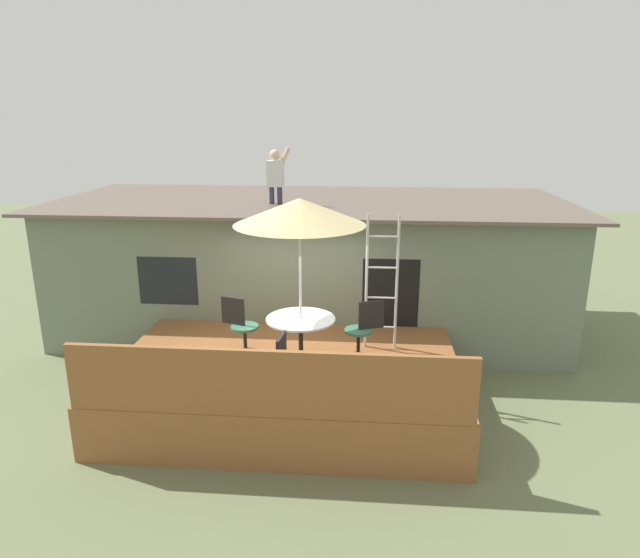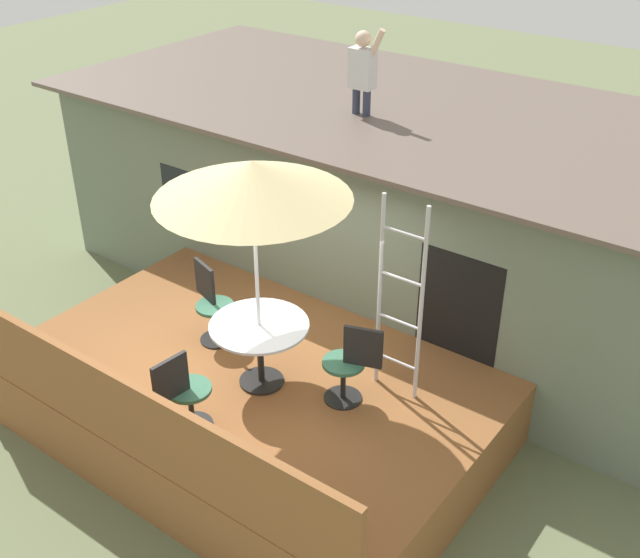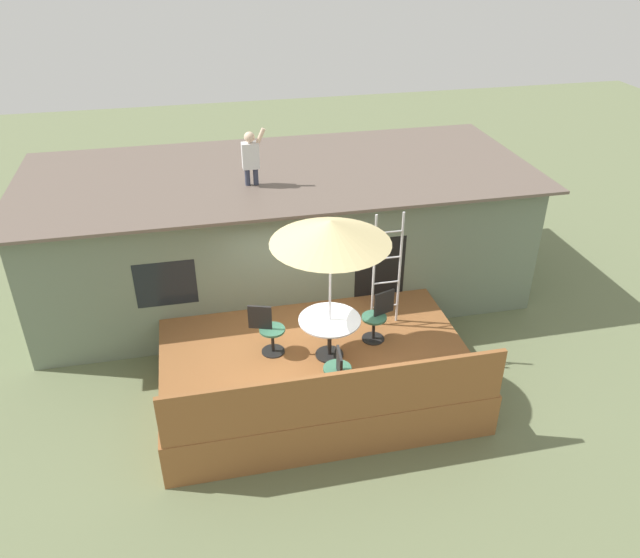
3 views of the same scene
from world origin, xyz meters
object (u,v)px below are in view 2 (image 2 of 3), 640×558
patio_umbrella (252,180)px  person_figure (363,67)px  patio_chair_near (183,393)px  step_ladder (400,300)px  patio_table (260,337)px  patio_chair_right (350,365)px  patio_chair_left (212,304)px

patio_umbrella → person_figure: (-0.84, 3.09, 0.24)m
patio_umbrella → patio_chair_near: patio_umbrella is taller
step_ladder → person_figure: bearing=131.4°
patio_table → step_ladder: (1.21, 0.76, 0.51)m
patio_umbrella → step_ladder: bearing=32.3°
person_figure → patio_chair_right: size_ratio=1.21×
patio_umbrella → patio_table: bearing=-63.4°
patio_table → patio_chair_left: size_ratio=1.13×
step_ladder → person_figure: (-2.05, 2.32, 1.48)m
patio_table → patio_chair_right: patio_chair_right is taller
patio_chair_near → patio_chair_right: bearing=-32.1°
patio_table → patio_chair_near: bearing=-95.8°
patio_table → patio_umbrella: 1.76m
person_figure → patio_chair_left: 3.49m
step_ladder → patio_umbrella: bearing=-147.7°
patio_table → step_ladder: step_ladder is taller
patio_umbrella → person_figure: bearing=105.2°
patio_umbrella → patio_chair_left: 2.16m
patio_chair_near → patio_chair_left: bearing=39.4°
patio_chair_near → person_figure: bearing=15.9°
patio_chair_right → patio_chair_near: same height
patio_table → step_ladder: size_ratio=0.47×
person_figure → patio_chair_near: (0.73, -4.11, -2.13)m
person_figure → patio_chair_right: 3.92m
person_figure → step_ladder: bearing=-48.6°
step_ladder → patio_chair_right: bearing=-121.4°
step_ladder → person_figure: size_ratio=1.98×
patio_umbrella → patio_chair_near: 2.15m
step_ladder → patio_chair_near: size_ratio=2.39×
patio_umbrella → person_figure: person_figure is taller
patio_table → step_ladder: bearing=32.3°
patio_umbrella → patio_chair_right: size_ratio=2.76×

